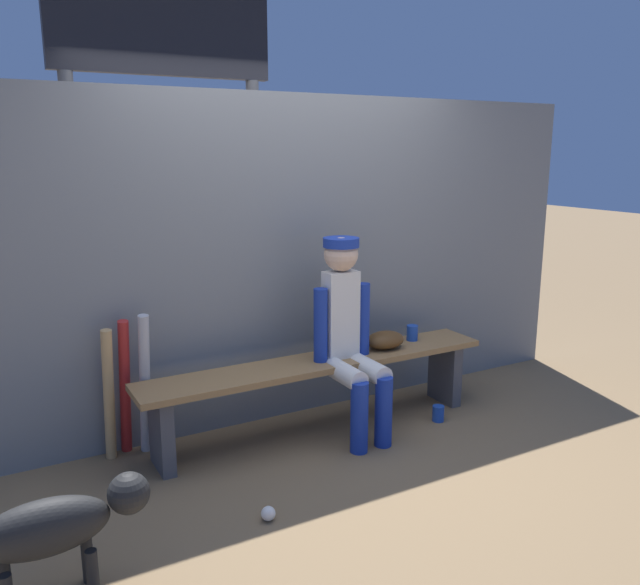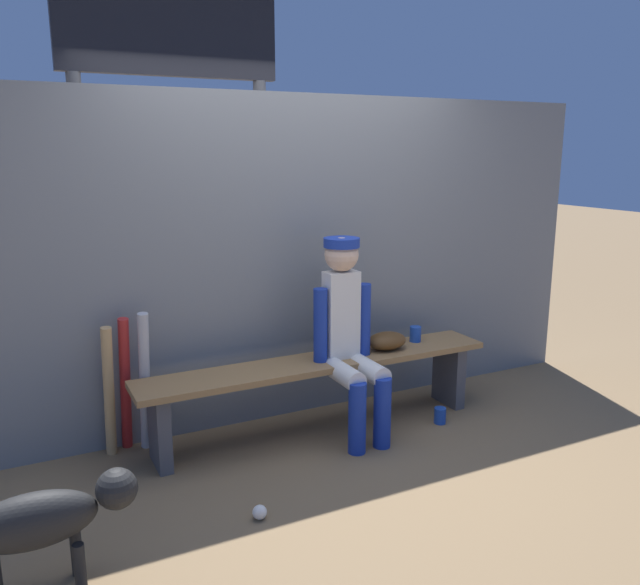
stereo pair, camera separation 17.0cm
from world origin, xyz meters
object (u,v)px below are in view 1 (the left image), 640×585
scoreboard (173,76)px  baseball (268,514)px  cup_on_ground (438,413)px  player_seated (349,330)px  bat_aluminum_silver (145,385)px  dog (59,525)px  cup_on_bench (412,333)px  bat_wood_tan (109,396)px  bat_aluminum_red (125,388)px  baseball_glove (385,340)px  dugout_bench (320,376)px

scoreboard → baseball: bearing=-97.0°
cup_on_ground → player_seated: bearing=166.5°
bat_aluminum_silver → baseball: bearing=-71.5°
player_seated → dog: player_seated is taller
bat_aluminum_silver → cup_on_bench: bearing=-5.0°
player_seated → bat_aluminum_silver: (-1.23, 0.34, -0.25)m
bat_aluminum_silver → cup_on_ground: (1.87, -0.49, -0.39)m
bat_wood_tan → bat_aluminum_red: bearing=20.8°
baseball_glove → bat_aluminum_silver: size_ratio=0.31×
bat_aluminum_red → scoreboard: bearing=56.1°
bat_aluminum_silver → scoreboard: size_ratio=0.26×
bat_aluminum_red → dugout_bench: bearing=-13.6°
bat_aluminum_silver → bat_aluminum_red: 0.12m
bat_aluminum_red → bat_wood_tan: bat_aluminum_red is taller
player_seated → bat_wood_tan: bearing=166.1°
bat_wood_tan → baseball: bearing=-62.1°
bat_aluminum_red → cup_on_ground: bat_aluminum_red is taller
bat_aluminum_silver → cup_on_ground: bat_aluminum_silver is taller
bat_wood_tan → baseball: (0.55, -1.04, -0.38)m
player_seated → cup_on_bench: size_ratio=11.69×
player_seated → bat_wood_tan: size_ratio=1.56×
bat_aluminum_red → bat_aluminum_silver: bearing=-30.2°
bat_wood_tan → cup_on_bench: size_ratio=7.49×
baseball_glove → dog: baseball_glove is taller
bat_aluminum_silver → dog: (-0.64, -1.12, -0.11)m
player_seated → scoreboard: bearing=113.5°
bat_aluminum_silver → bat_aluminum_red: size_ratio=1.04×
player_seated → dugout_bench: bearing=144.5°
bat_aluminum_silver → cup_on_ground: bearing=-14.6°
dugout_bench → baseball: size_ratio=32.52×
dugout_bench → baseball: dugout_bench is taller
bat_wood_tan → cup_on_bench: (2.08, -0.19, 0.14)m
baseball_glove → cup_on_bench: 0.28m
baseball_glove → dog: size_ratio=0.33×
dugout_bench → cup_on_ground: bearing=-18.4°
bat_aluminum_red → dog: bat_aluminum_red is taller
cup_on_ground → scoreboard: (-1.26, 1.60, 2.29)m
bat_wood_tan → scoreboard: (0.81, 1.09, 1.93)m
bat_aluminum_silver → cup_on_bench: (1.87, -0.16, 0.10)m
cup_on_ground → scoreboard: 3.07m
bat_aluminum_red → bat_wood_tan: 0.11m
bat_wood_tan → scoreboard: scoreboard is taller
baseball → cup_on_bench: (1.53, 0.85, 0.51)m
bat_wood_tan → cup_on_bench: 2.09m
dog → baseball_glove: bearing=21.8°
dugout_bench → dog: (-1.72, -0.89, -0.04)m
player_seated → cup_on_ground: 0.92m
player_seated → scoreboard: (-0.63, 1.45, 1.65)m
baseball_glove → baseball: (-1.25, -0.79, -0.52)m
cup_on_ground → dog: size_ratio=0.13×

